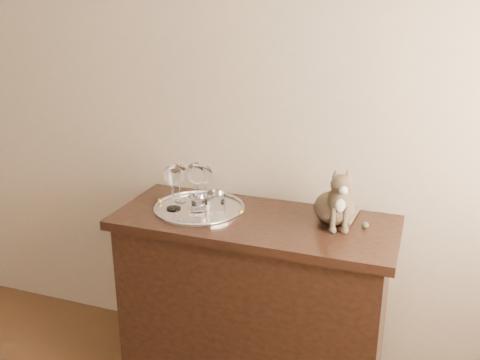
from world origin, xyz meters
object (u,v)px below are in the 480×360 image
object	(u,v)px
wine_glass_b	(205,184)
wine_glass_d	(196,185)
tumbler_b	(197,206)
wine_glass_c	(173,187)
tray	(199,209)
wine_glass_a	(180,183)
tumbler_c	(216,202)
sideboard	(253,305)
cat	(335,193)

from	to	relation	value
wine_glass_b	wine_glass_d	bearing A→B (deg)	-97.78
tumbler_b	wine_glass_c	bearing A→B (deg)	167.90
tray	wine_glass_d	bearing A→B (deg)	158.32
wine_glass_a	wine_glass_b	size ratio (longest dim) A/B	1.01
wine_glass_d	tumbler_c	xyz separation A→B (m)	(0.10, -0.01, -0.06)
tumbler_b	tumbler_c	size ratio (longest dim) A/B	0.96
sideboard	wine_glass_b	size ratio (longest dim) A/B	6.87
sideboard	cat	distance (m)	0.65
wine_glass_a	wine_glass_c	xyz separation A→B (m)	(0.01, -0.09, 0.01)
tray	cat	world-z (taller)	cat
tray	tumbler_c	xyz separation A→B (m)	(0.08, -0.01, 0.05)
cat	wine_glass_d	bearing A→B (deg)	164.28
wine_glass_d	tumbler_b	bearing A→B (deg)	-64.14
wine_glass_b	cat	xyz separation A→B (m)	(0.59, -0.01, 0.04)
sideboard	wine_glass_c	bearing A→B (deg)	-174.36
wine_glass_d	tray	bearing A→B (deg)	-21.68
sideboard	wine_glass_a	xyz separation A→B (m)	(-0.37, 0.06, 0.52)
wine_glass_b	wine_glass_c	bearing A→B (deg)	-129.53
wine_glass_a	cat	bearing A→B (deg)	1.08
sideboard	tumbler_c	size ratio (longest dim) A/B	13.66
tumbler_c	sideboard	bearing A→B (deg)	0.35
wine_glass_a	tumbler_b	world-z (taller)	wine_glass_a
tumbler_c	tumbler_b	bearing A→B (deg)	-134.58
wine_glass_d	cat	xyz separation A→B (m)	(0.60, 0.06, 0.02)
sideboard	wine_glass_b	distance (m)	0.59
wine_glass_c	tray	bearing A→B (deg)	22.73
wine_glass_a	wine_glass_c	world-z (taller)	wine_glass_c
wine_glass_b	wine_glass_a	bearing A→B (deg)	-166.40
tray	cat	distance (m)	0.60
sideboard	tumbler_b	xyz separation A→B (m)	(-0.23, -0.06, 0.48)
tray	cat	xyz separation A→B (m)	(0.58, 0.06, 0.13)
wine_glass_a	wine_glass_c	bearing A→B (deg)	-82.92
tumbler_c	cat	xyz separation A→B (m)	(0.50, 0.07, 0.08)
sideboard	tray	size ratio (longest dim) A/B	3.00
sideboard	tray	bearing A→B (deg)	178.22
tray	cat	size ratio (longest dim) A/B	1.53
sideboard	tumbler_c	distance (m)	0.51
tray	cat	bearing A→B (deg)	6.26
tumbler_c	wine_glass_a	bearing A→B (deg)	163.39
sideboard	wine_glass_c	size ratio (longest dim) A/B	5.97
cat	tumbler_c	bearing A→B (deg)	167.03
tumbler_b	cat	xyz separation A→B (m)	(0.56, 0.13, 0.08)
wine_glass_d	wine_glass_a	bearing A→B (deg)	156.15
tumbler_b	cat	size ratio (longest dim) A/B	0.32
wine_glass_d	tumbler_b	size ratio (longest dim) A/B	2.49
wine_glass_a	wine_glass_d	distance (m)	0.11
wine_glass_a	wine_glass_c	distance (m)	0.10
tray	wine_glass_c	xyz separation A→B (m)	(-0.10, -0.04, 0.10)
wine_glass_d	cat	size ratio (longest dim) A/B	0.80
wine_glass_c	cat	world-z (taller)	cat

